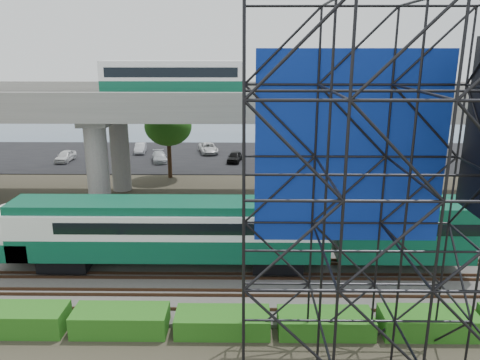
{
  "coord_description": "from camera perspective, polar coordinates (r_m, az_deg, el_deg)",
  "views": [
    {
      "loc": [
        2.09,
        -24.36,
        13.43
      ],
      "look_at": [
        1.72,
        6.0,
        4.84
      ],
      "focal_mm": 35.0,
      "sensor_mm": 36.0,
      "label": 1
    }
  ],
  "objects": [
    {
      "name": "ballast_bed",
      "position": [
        29.61,
        -3.49,
        -10.98
      ],
      "size": [
        90.0,
        12.0,
        0.2
      ],
      "primitive_type": "cube",
      "color": "slate",
      "rests_on": "ground"
    },
    {
      "name": "harbor_water",
      "position": [
        81.5,
        -0.79,
        6.33
      ],
      "size": [
        140.0,
        40.0,
        0.03
      ],
      "primitive_type": "cube",
      "color": "#405169",
      "rests_on": "ground"
    },
    {
      "name": "scaffold_tower",
      "position": [
        17.99,
        15.05,
        -4.1
      ],
      "size": [
        9.36,
        6.36,
        15.0
      ],
      "color": "black",
      "rests_on": "ground"
    },
    {
      "name": "commuter_train",
      "position": [
        28.5,
        -4.24,
        -5.97
      ],
      "size": [
        29.3,
        3.06,
        4.3
      ],
      "color": "black",
      "rests_on": "rail_tracks"
    },
    {
      "name": "trees",
      "position": [
        41.83,
        -8.64,
        4.79
      ],
      "size": [
        40.94,
        16.94,
        7.69
      ],
      "color": "#382314",
      "rests_on": "ground"
    },
    {
      "name": "hedge_strip",
      "position": [
        23.86,
        -2.11,
        -16.85
      ],
      "size": [
        34.6,
        1.8,
        1.2
      ],
      "color": "#206316",
      "rests_on": "ground"
    },
    {
      "name": "service_road",
      "position": [
        37.4,
        -2.57,
        -5.19
      ],
      "size": [
        90.0,
        5.0,
        0.08
      ],
      "primitive_type": "cube",
      "color": "black",
      "rests_on": "ground"
    },
    {
      "name": "parked_cars",
      "position": [
        59.45,
        -1.51,
        3.43
      ],
      "size": [
        37.89,
        9.65,
        1.3
      ],
      "color": "silver",
      "rests_on": "parking_lot"
    },
    {
      "name": "ground",
      "position": [
        27.9,
        -3.78,
        -13.02
      ],
      "size": [
        140.0,
        140.0,
        0.0
      ],
      "primitive_type": "plane",
      "color": "#474233",
      "rests_on": "ground"
    },
    {
      "name": "overpass",
      "position": [
        40.77,
        -2.7,
        8.43
      ],
      "size": [
        80.0,
        12.0,
        12.4
      ],
      "color": "#9E9B93",
      "rests_on": "ground"
    },
    {
      "name": "parking_lot",
      "position": [
        59.91,
        -1.33,
        2.88
      ],
      "size": [
        90.0,
        18.0,
        0.08
      ],
      "primitive_type": "cube",
      "color": "black",
      "rests_on": "ground"
    },
    {
      "name": "rail_tracks",
      "position": [
        29.53,
        -3.5,
        -10.67
      ],
      "size": [
        90.0,
        9.52,
        0.16
      ],
      "color": "#472D1E",
      "rests_on": "ballast_bed"
    },
    {
      "name": "suv",
      "position": [
        41.55,
        -23.35,
        -3.2
      ],
      "size": [
        5.74,
        3.36,
        1.5
      ],
      "primitive_type": "imported",
      "rotation": [
        0.0,
        0.0,
        1.4
      ],
      "color": "black",
      "rests_on": "service_road"
    }
  ]
}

